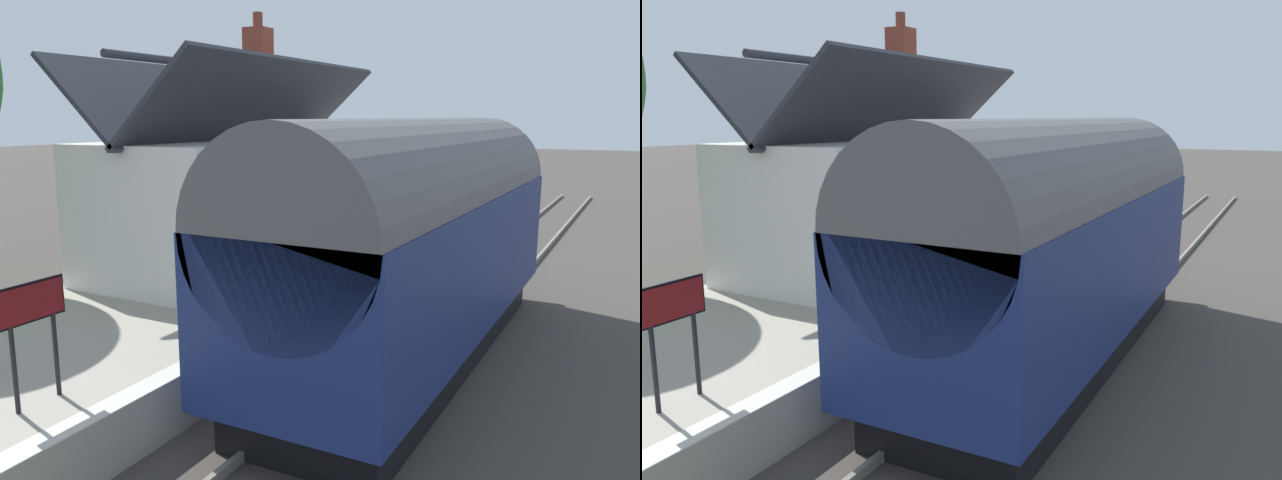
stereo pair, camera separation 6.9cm
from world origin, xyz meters
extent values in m
plane|color=#423D38|center=(0.00, 0.00, 0.00)|extent=(160.00, 160.00, 0.00)
cube|color=#A39B8C|center=(0.00, 3.70, 0.41)|extent=(32.00, 5.41, 0.82)
cube|color=beige|center=(0.00, 1.18, 0.83)|extent=(32.00, 0.36, 0.02)
cube|color=gray|center=(0.00, -1.62, 0.07)|extent=(52.00, 0.08, 0.14)
cube|color=gray|center=(0.00, -0.18, 0.07)|extent=(52.00, 0.08, 0.14)
cube|color=black|center=(-0.40, -0.90, 0.35)|extent=(8.87, 2.29, 0.70)
cube|color=navy|center=(-0.40, -0.90, 1.85)|extent=(9.64, 2.70, 2.30)
cylinder|color=#515154|center=(-0.40, -0.90, 3.00)|extent=(9.64, 2.65, 2.65)
cube|color=black|center=(-0.40, 0.47, 2.14)|extent=(8.19, 0.03, 0.80)
cylinder|color=black|center=(2.49, -0.90, 0.35)|extent=(0.70, 2.16, 0.70)
cylinder|color=black|center=(-3.29, -0.90, 0.35)|extent=(0.70, 2.16, 0.70)
cube|color=black|center=(4.44, -0.90, 2.25)|extent=(0.04, 2.16, 0.90)
cylinder|color=#F2EDCC|center=(4.46, -0.90, 1.27)|extent=(0.06, 0.24, 0.24)
cube|color=red|center=(4.50, -0.90, 0.82)|extent=(0.16, 2.56, 0.24)
cube|color=white|center=(1.40, 4.34, 2.32)|extent=(7.09, 3.60, 2.99)
cube|color=#2D3038|center=(1.40, 3.44, 4.64)|extent=(7.59, 2.05, 1.90)
cube|color=#2D3038|center=(1.40, 5.24, 4.64)|extent=(7.59, 2.05, 1.90)
cylinder|color=#2D3038|center=(1.40, 4.34, 5.46)|extent=(7.59, 0.16, 0.16)
cube|color=brown|center=(2.62, 4.34, 5.14)|extent=(0.56, 0.56, 2.67)
cylinder|color=brown|center=(2.62, 4.34, 6.66)|extent=(0.24, 0.24, 0.36)
cube|color=teal|center=(1.31, 2.52, 1.87)|extent=(0.90, 0.06, 2.10)
cube|color=teal|center=(-0.09, 2.52, 2.52)|extent=(0.80, 0.05, 1.10)
cube|color=teal|center=(2.71, 2.52, 2.52)|extent=(0.80, 0.05, 1.10)
cube|color=teal|center=(10.64, 2.85, 1.27)|extent=(1.41, 0.44, 0.06)
cube|color=teal|center=(10.64, 2.67, 1.50)|extent=(1.40, 0.14, 0.40)
cube|color=black|center=(10.08, 2.86, 1.04)|extent=(0.07, 0.36, 0.44)
cube|color=black|center=(11.20, 2.83, 1.04)|extent=(0.07, 0.36, 0.44)
cylinder|color=#9E5138|center=(9.46, 5.67, 0.98)|extent=(0.47, 0.47, 0.32)
ellipsoid|color=#2D7233|center=(9.46, 5.67, 1.31)|extent=(0.50, 0.50, 0.55)
cylinder|color=black|center=(-6.35, 2.02, 1.37)|extent=(0.06, 0.06, 1.10)
cylinder|color=black|center=(-5.75, 2.02, 1.37)|extent=(0.06, 0.06, 1.10)
cube|color=maroon|center=(-6.05, 2.02, 2.14)|extent=(0.90, 0.06, 0.44)
cube|color=black|center=(-6.05, 2.02, 2.14)|extent=(0.96, 0.03, 0.50)
cylinder|color=#4C3828|center=(10.93, 11.38, 1.74)|extent=(0.35, 0.35, 3.48)
ellipsoid|color=olive|center=(10.93, 11.38, 4.85)|extent=(3.55, 3.59, 3.92)
camera|label=1|loc=(-10.93, -4.53, 4.35)|focal=35.52mm
camera|label=2|loc=(-10.90, -4.59, 4.35)|focal=35.52mm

